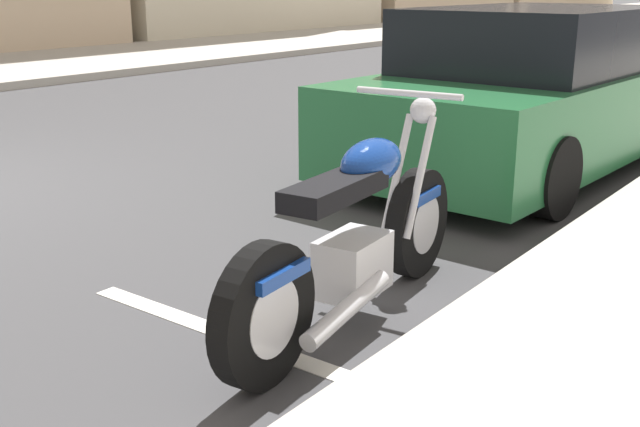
% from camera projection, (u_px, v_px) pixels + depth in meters
% --- Properties ---
extents(sidewalk_far_curb, '(120.00, 5.00, 0.14)m').
position_uv_depth(sidewalk_far_curb, '(228.00, 47.00, 19.59)').
color(sidewalk_far_curb, '#ADA89E').
rests_on(sidewalk_far_curb, ground).
extents(parking_stall_stripe, '(0.12, 2.20, 0.01)m').
position_uv_depth(parking_stall_stripe, '(249.00, 342.00, 3.76)').
color(parking_stall_stripe, silver).
rests_on(parking_stall_stripe, ground).
extents(parked_motorcycle, '(2.19, 0.62, 1.12)m').
position_uv_depth(parked_motorcycle, '(356.00, 240.00, 3.91)').
color(parked_motorcycle, black).
rests_on(parked_motorcycle, ground).
extents(parked_car_behind_motorcycle, '(4.74, 2.04, 1.45)m').
position_uv_depth(parked_car_behind_motorcycle, '(537.00, 92.00, 7.19)').
color(parked_car_behind_motorcycle, '#236638').
rests_on(parked_car_behind_motorcycle, ground).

